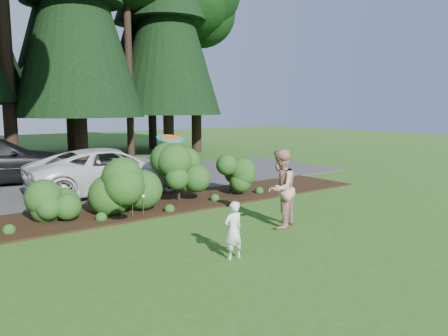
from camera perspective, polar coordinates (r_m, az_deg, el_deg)
name	(u,v)px	position (r m, az deg, el deg)	size (l,w,h in m)	color
ground	(195,238)	(9.44, -3.84, -9.17)	(80.00, 80.00, 0.00)	#2D5217
mulch_bed	(129,209)	(12.20, -12.27, -5.27)	(16.00, 2.50, 0.05)	black
driveway	(77,187)	(16.09, -18.64, -2.34)	(22.00, 6.00, 0.03)	#38383A
shrub_row	(156,178)	(12.28, -8.90, -1.36)	(6.53, 1.60, 1.61)	#234C17
lily_cluster	(132,199)	(11.22, -11.90, -3.95)	(0.69, 0.09, 0.57)	#234C17
car_white_suv	(111,170)	(14.55, -14.51, -0.29)	(2.40, 5.20, 1.45)	silver
child	(233,230)	(8.08, 1.24, -8.12)	(0.39, 0.26, 1.08)	silver
adult	(280,189)	(10.14, 7.38, -2.70)	(0.89, 0.69, 1.83)	#A93316
frisbee	(170,138)	(7.45, -7.00, 3.87)	(0.48, 0.48, 0.12)	teal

